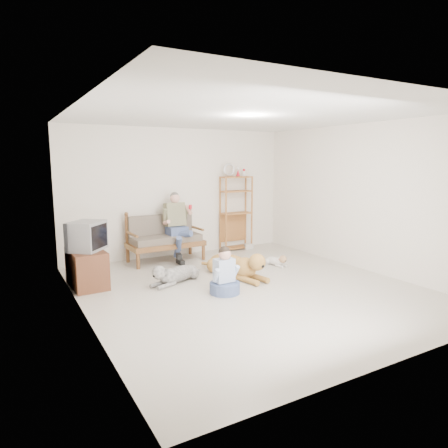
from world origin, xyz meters
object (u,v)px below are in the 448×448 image
loveseat (165,237)px  tv_stand (86,268)px  etagere (236,212)px  golden_retriever (237,265)px

loveseat → tv_stand: 2.01m
loveseat → tv_stand: bearing=-152.3°
etagere → golden_retriever: size_ratio=1.20×
etagere → tv_stand: 3.77m
tv_stand → golden_retriever: 2.52m
tv_stand → golden_retriever: size_ratio=0.56×
golden_retriever → tv_stand: bearing=152.6°
loveseat → golden_retriever: 1.89m
tv_stand → golden_retriever: (2.41, -0.75, -0.10)m
tv_stand → golden_retriever: bearing=-19.9°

